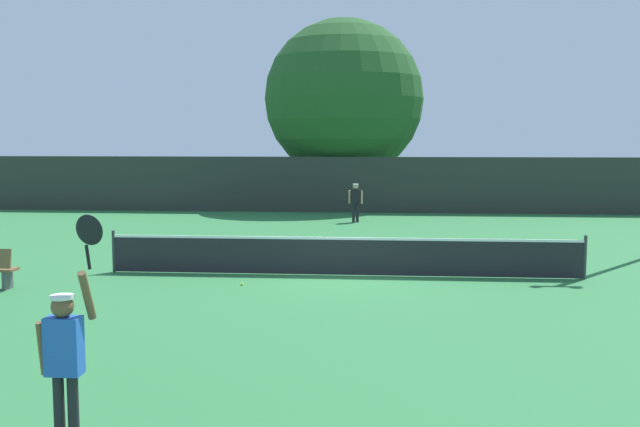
% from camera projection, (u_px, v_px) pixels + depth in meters
% --- Properties ---
extents(ground_plane, '(120.00, 120.00, 0.00)m').
position_uv_depth(ground_plane, '(343.00, 276.00, 18.09)').
color(ground_plane, '#2D723D').
extents(tennis_net, '(11.78, 0.08, 1.07)m').
position_uv_depth(tennis_net, '(343.00, 255.00, 18.03)').
color(tennis_net, '#232328').
rests_on(tennis_net, ground).
extents(perimeter_fence, '(36.65, 0.12, 2.54)m').
position_uv_depth(perimeter_fence, '(360.00, 185.00, 33.17)').
color(perimeter_fence, '#2D332D').
rests_on(perimeter_fence, ground).
extents(player_serving, '(0.67, 0.40, 2.60)m').
position_uv_depth(player_serving, '(65.00, 348.00, 7.86)').
color(player_serving, blue).
rests_on(player_serving, ground).
extents(player_receiving, '(0.57, 0.23, 1.56)m').
position_uv_depth(player_receiving, '(356.00, 199.00, 29.35)').
color(player_receiving, black).
rests_on(player_receiving, ground).
extents(tennis_ball, '(0.07, 0.07, 0.07)m').
position_uv_depth(tennis_ball, '(242.00, 284.00, 16.86)').
color(tennis_ball, '#CCE033').
rests_on(tennis_ball, ground).
extents(large_tree, '(7.86, 7.86, 9.25)m').
position_uv_depth(large_tree, '(344.00, 99.00, 35.98)').
color(large_tree, brown).
rests_on(large_tree, ground).
extents(parked_car_near, '(2.43, 4.41, 1.69)m').
position_uv_depth(parked_car_near, '(225.00, 185.00, 40.26)').
color(parked_car_near, black).
rests_on(parked_car_near, ground).
extents(parked_car_mid, '(2.18, 4.32, 1.69)m').
position_uv_depth(parked_car_mid, '(495.00, 188.00, 38.18)').
color(parked_car_mid, navy).
rests_on(parked_car_mid, ground).
extents(parked_car_far, '(2.08, 4.28, 1.69)m').
position_uv_depth(parked_car_far, '(544.00, 186.00, 39.61)').
color(parked_car_far, black).
rests_on(parked_car_far, ground).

